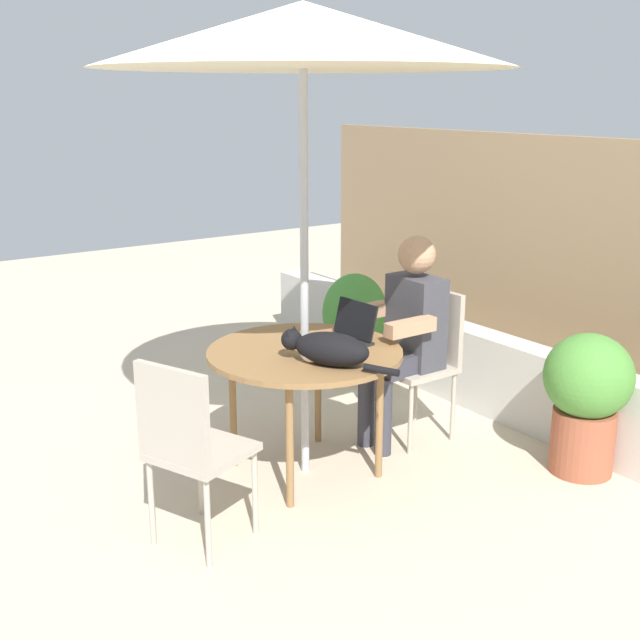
# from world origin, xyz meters

# --- Properties ---
(ground_plane) EXTENTS (14.00, 14.00, 0.00)m
(ground_plane) POSITION_xyz_m (0.00, 0.00, 0.00)
(ground_plane) COLOR beige
(fence_back) EXTENTS (5.39, 0.08, 1.76)m
(fence_back) POSITION_xyz_m (0.00, 2.28, 0.88)
(fence_back) COLOR #937756
(fence_back) RESTS_ON ground
(planter_wall_low) EXTENTS (4.85, 0.20, 0.53)m
(planter_wall_low) POSITION_xyz_m (0.00, 1.49, 0.26)
(planter_wall_low) COLOR beige
(planter_wall_low) RESTS_ON ground
(patio_table) EXTENTS (1.05, 1.05, 0.71)m
(patio_table) POSITION_xyz_m (0.00, 0.00, 0.65)
(patio_table) COLOR olive
(patio_table) RESTS_ON ground
(patio_umbrella) EXTENTS (2.07, 2.07, 2.46)m
(patio_umbrella) POSITION_xyz_m (0.00, 0.00, 2.30)
(patio_umbrella) COLOR #B7B7BC
(patio_umbrella) RESTS_ON ground
(chair_occupied) EXTENTS (0.40, 0.40, 0.91)m
(chair_occupied) POSITION_xyz_m (0.00, 0.88, 0.54)
(chair_occupied) COLOR #B2A899
(chair_occupied) RESTS_ON ground
(chair_empty) EXTENTS (0.52, 0.52, 0.91)m
(chair_empty) POSITION_xyz_m (0.35, -0.87, 0.54)
(chair_empty) COLOR #B2A899
(chair_empty) RESTS_ON ground
(person_seated) EXTENTS (0.48, 0.48, 1.25)m
(person_seated) POSITION_xyz_m (-0.00, 0.72, 0.71)
(person_seated) COLOR #3F3F47
(person_seated) RESTS_ON ground
(laptop) EXTENTS (0.32, 0.27, 0.21)m
(laptop) POSITION_xyz_m (0.01, 0.29, 0.77)
(laptop) COLOR black
(laptop) RESTS_ON patio_table
(cat) EXTENTS (0.60, 0.36, 0.17)m
(cat) POSITION_xyz_m (0.26, -0.04, 0.79)
(cat) COLOR black
(cat) RESTS_ON patio_table
(potted_plant_near_fence) EXTENTS (0.48, 0.48, 0.80)m
(potted_plant_near_fence) POSITION_xyz_m (0.89, 1.25, 0.45)
(potted_plant_near_fence) COLOR #9E5138
(potted_plant_near_fence) RESTS_ON ground
(potted_plant_by_chair) EXTENTS (0.48, 0.48, 0.78)m
(potted_plant_by_chair) POSITION_xyz_m (-1.09, 1.18, 0.43)
(potted_plant_by_chair) COLOR #9E5138
(potted_plant_by_chair) RESTS_ON ground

